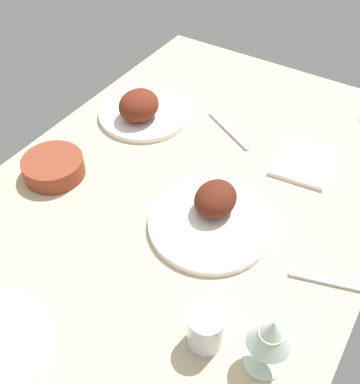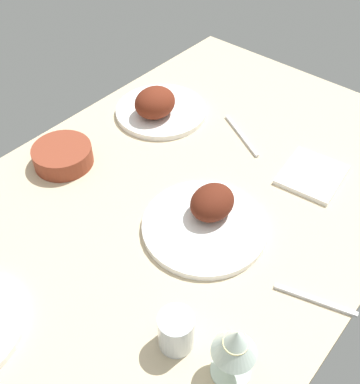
{
  "view_description": "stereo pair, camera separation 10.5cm",
  "coord_description": "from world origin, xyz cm",
  "px_view_note": "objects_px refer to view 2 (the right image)",
  "views": [
    {
      "loc": [
        62.63,
        39.61,
        81.05
      ],
      "look_at": [
        0.0,
        0.0,
        6.0
      ],
      "focal_mm": 42.09,
      "sensor_mm": 36.0,
      "label": 1
    },
    {
      "loc": [
        56.38,
        48.09,
        81.05
      ],
      "look_at": [
        0.0,
        0.0,
        6.0
      ],
      "focal_mm": 42.09,
      "sensor_mm": 36.0,
      "label": 2
    }
  ],
  "objects_px": {
    "spoon_loose": "(241,135)",
    "folded_napkin": "(312,175)",
    "plate_near_viewer": "(158,107)",
    "wine_glass": "(235,345)",
    "bowl_sauce": "(63,155)",
    "water_tumbler": "(176,331)",
    "fork_loose": "(315,300)",
    "plate_center_main": "(207,218)"
  },
  "relations": [
    {
      "from": "spoon_loose",
      "to": "folded_napkin",
      "type": "bearing_deg",
      "value": 24.03
    },
    {
      "from": "plate_near_viewer",
      "to": "wine_glass",
      "type": "distance_m",
      "value": 0.76
    },
    {
      "from": "folded_napkin",
      "to": "spoon_loose",
      "type": "distance_m",
      "value": 0.23
    },
    {
      "from": "plate_near_viewer",
      "to": "wine_glass",
      "type": "height_order",
      "value": "wine_glass"
    },
    {
      "from": "spoon_loose",
      "to": "bowl_sauce",
      "type": "bearing_deg",
      "value": -97.76
    },
    {
      "from": "water_tumbler",
      "to": "folded_napkin",
      "type": "bearing_deg",
      "value": -177.04
    },
    {
      "from": "water_tumbler",
      "to": "wine_glass",
      "type": "bearing_deg",
      "value": 100.78
    },
    {
      "from": "plate_near_viewer",
      "to": "water_tumbler",
      "type": "bearing_deg",
      "value": 45.05
    },
    {
      "from": "wine_glass",
      "to": "fork_loose",
      "type": "relative_size",
      "value": 0.87
    },
    {
      "from": "wine_glass",
      "to": "water_tumbler",
      "type": "bearing_deg",
      "value": -79.22
    },
    {
      "from": "plate_center_main",
      "to": "fork_loose",
      "type": "relative_size",
      "value": 1.73
    },
    {
      "from": "bowl_sauce",
      "to": "plate_near_viewer",
      "type": "bearing_deg",
      "value": 171.49
    },
    {
      "from": "bowl_sauce",
      "to": "spoon_loose",
      "type": "relative_size",
      "value": 0.8
    },
    {
      "from": "plate_center_main",
      "to": "bowl_sauce",
      "type": "bearing_deg",
      "value": -79.86
    },
    {
      "from": "spoon_loose",
      "to": "water_tumbler",
      "type": "bearing_deg",
      "value": -37.23
    },
    {
      "from": "folded_napkin",
      "to": "spoon_loose",
      "type": "height_order",
      "value": "folded_napkin"
    },
    {
      "from": "bowl_sauce",
      "to": "fork_loose",
      "type": "distance_m",
      "value": 0.69
    },
    {
      "from": "plate_near_viewer",
      "to": "fork_loose",
      "type": "distance_m",
      "value": 0.69
    },
    {
      "from": "plate_center_main",
      "to": "folded_napkin",
      "type": "xyz_separation_m",
      "value": [
        -0.29,
        0.1,
        -0.02
      ]
    },
    {
      "from": "plate_near_viewer",
      "to": "fork_loose",
      "type": "relative_size",
      "value": 1.63
    },
    {
      "from": "folded_napkin",
      "to": "water_tumbler",
      "type": "bearing_deg",
      "value": 2.96
    },
    {
      "from": "wine_glass",
      "to": "folded_napkin",
      "type": "distance_m",
      "value": 0.55
    },
    {
      "from": "fork_loose",
      "to": "wine_glass",
      "type": "bearing_deg",
      "value": -118.18
    },
    {
      "from": "water_tumbler",
      "to": "fork_loose",
      "type": "distance_m",
      "value": 0.28
    },
    {
      "from": "wine_glass",
      "to": "folded_napkin",
      "type": "height_order",
      "value": "wine_glass"
    },
    {
      "from": "water_tumbler",
      "to": "folded_napkin",
      "type": "height_order",
      "value": "water_tumbler"
    },
    {
      "from": "folded_napkin",
      "to": "fork_loose",
      "type": "height_order",
      "value": "folded_napkin"
    },
    {
      "from": "plate_center_main",
      "to": "water_tumbler",
      "type": "relative_size",
      "value": 3.38
    },
    {
      "from": "plate_near_viewer",
      "to": "wine_glass",
      "type": "xyz_separation_m",
      "value": [
        0.47,
        0.6,
        0.07
      ]
    },
    {
      "from": "wine_glass",
      "to": "plate_center_main",
      "type": "bearing_deg",
      "value": -134.79
    },
    {
      "from": "water_tumbler",
      "to": "spoon_loose",
      "type": "xyz_separation_m",
      "value": [
        -0.57,
        -0.25,
        -0.04
      ]
    },
    {
      "from": "fork_loose",
      "to": "plate_center_main",
      "type": "bearing_deg",
      "value": 159.73
    },
    {
      "from": "fork_loose",
      "to": "spoon_loose",
      "type": "xyz_separation_m",
      "value": [
        -0.33,
        -0.4,
        0.0
      ]
    },
    {
      "from": "plate_center_main",
      "to": "water_tumbler",
      "type": "height_order",
      "value": "plate_center_main"
    },
    {
      "from": "plate_near_viewer",
      "to": "wine_glass",
      "type": "relative_size",
      "value": 1.87
    },
    {
      "from": "folded_napkin",
      "to": "fork_loose",
      "type": "relative_size",
      "value": 0.97
    },
    {
      "from": "bowl_sauce",
      "to": "wine_glass",
      "type": "height_order",
      "value": "wine_glass"
    },
    {
      "from": "plate_near_viewer",
      "to": "spoon_loose",
      "type": "bearing_deg",
      "value": 107.82
    },
    {
      "from": "bowl_sauce",
      "to": "fork_loose",
      "type": "xyz_separation_m",
      "value": [
        -0.06,
        0.69,
        -0.02
      ]
    },
    {
      "from": "water_tumbler",
      "to": "plate_near_viewer",
      "type": "bearing_deg",
      "value": -134.95
    },
    {
      "from": "bowl_sauce",
      "to": "water_tumbler",
      "type": "bearing_deg",
      "value": 71.26
    },
    {
      "from": "plate_center_main",
      "to": "bowl_sauce",
      "type": "height_order",
      "value": "plate_center_main"
    }
  ]
}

